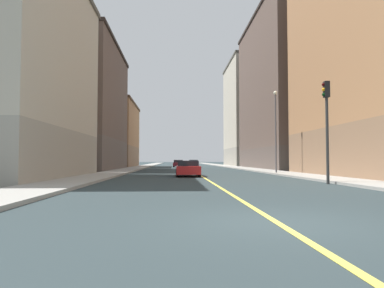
{
  "coord_description": "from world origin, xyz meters",
  "views": [
    {
      "loc": [
        -2.18,
        -7.46,
        1.34
      ],
      "look_at": [
        -0.19,
        32.9,
        3.16
      ],
      "focal_mm": 32.65,
      "sensor_mm": 36.0,
      "label": 1
    }
  ],
  "objects_px": {
    "building_right_midblock": "(71,107)",
    "car_red": "(188,168)",
    "car_maroon": "(178,163)",
    "car_silver": "(193,163)",
    "building_left_far": "(256,114)",
    "building_right_distant": "(102,135)",
    "street_lamp_left_near": "(276,123)",
    "building_left_mid": "(293,92)",
    "traffic_light_left_near": "(327,117)"
  },
  "relations": [
    {
      "from": "building_right_midblock",
      "to": "car_red",
      "type": "relative_size",
      "value": 4.1
    },
    {
      "from": "car_maroon",
      "to": "car_silver",
      "type": "distance_m",
      "value": 4.18
    },
    {
      "from": "building_left_far",
      "to": "building_right_distant",
      "type": "distance_m",
      "value": 32.94
    },
    {
      "from": "street_lamp_left_near",
      "to": "car_silver",
      "type": "bearing_deg",
      "value": 99.48
    },
    {
      "from": "building_left_far",
      "to": "car_red",
      "type": "xyz_separation_m",
      "value": [
        -16.5,
        -46.26,
        -10.59
      ]
    },
    {
      "from": "building_left_mid",
      "to": "car_maroon",
      "type": "height_order",
      "value": "building_left_mid"
    },
    {
      "from": "building_left_mid",
      "to": "street_lamp_left_near",
      "type": "height_order",
      "value": "building_left_mid"
    },
    {
      "from": "building_left_mid",
      "to": "building_left_far",
      "type": "bearing_deg",
      "value": 90.0
    },
    {
      "from": "traffic_light_left_near",
      "to": "car_silver",
      "type": "relative_size",
      "value": 1.29
    },
    {
      "from": "building_right_distant",
      "to": "car_silver",
      "type": "bearing_deg",
      "value": 10.14
    },
    {
      "from": "building_right_distant",
      "to": "traffic_light_left_near",
      "type": "height_order",
      "value": "building_right_distant"
    },
    {
      "from": "building_right_midblock",
      "to": "street_lamp_left_near",
      "type": "distance_m",
      "value": 26.27
    },
    {
      "from": "building_left_far",
      "to": "building_right_distant",
      "type": "xyz_separation_m",
      "value": [
        -30.78,
        -10.43,
        -5.36
      ]
    },
    {
      "from": "building_left_mid",
      "to": "building_right_midblock",
      "type": "relative_size",
      "value": 1.29
    },
    {
      "from": "car_red",
      "to": "building_left_mid",
      "type": "bearing_deg",
      "value": 53.68
    },
    {
      "from": "car_silver",
      "to": "building_right_midblock",
      "type": "bearing_deg",
      "value": -127.16
    },
    {
      "from": "car_red",
      "to": "street_lamp_left_near",
      "type": "bearing_deg",
      "value": 24.27
    },
    {
      "from": "building_right_midblock",
      "to": "building_left_mid",
      "type": "bearing_deg",
      "value": 10.61
    },
    {
      "from": "building_right_midblock",
      "to": "building_right_distant",
      "type": "relative_size",
      "value": 1.1
    },
    {
      "from": "building_left_mid",
      "to": "building_right_distant",
      "type": "bearing_deg",
      "value": 156.51
    },
    {
      "from": "car_red",
      "to": "car_maroon",
      "type": "bearing_deg",
      "value": 90.65
    },
    {
      "from": "building_left_far",
      "to": "car_maroon",
      "type": "distance_m",
      "value": 22.5
    },
    {
      "from": "building_left_mid",
      "to": "car_silver",
      "type": "relative_size",
      "value": 5.5
    },
    {
      "from": "car_maroon",
      "to": "car_silver",
      "type": "height_order",
      "value": "car_silver"
    },
    {
      "from": "street_lamp_left_near",
      "to": "car_silver",
      "type": "xyz_separation_m",
      "value": [
        -5.85,
        35.06,
        -4.11
      ]
    },
    {
      "from": "building_left_far",
      "to": "car_maroon",
      "type": "xyz_separation_m",
      "value": [
        -16.91,
        -10.43,
        -10.57
      ]
    },
    {
      "from": "building_left_far",
      "to": "car_silver",
      "type": "xyz_separation_m",
      "value": [
        -14.0,
        -7.43,
        -10.58
      ]
    },
    {
      "from": "building_right_distant",
      "to": "street_lamp_left_near",
      "type": "relative_size",
      "value": 2.24
    },
    {
      "from": "car_maroon",
      "to": "car_red",
      "type": "bearing_deg",
      "value": -89.35
    },
    {
      "from": "building_left_mid",
      "to": "building_right_distant",
      "type": "height_order",
      "value": "building_left_mid"
    },
    {
      "from": "traffic_light_left_near",
      "to": "car_maroon",
      "type": "xyz_separation_m",
      "value": [
        -7.75,
        45.26,
        -3.06
      ]
    },
    {
      "from": "traffic_light_left_near",
      "to": "building_right_midblock",
      "type": "bearing_deg",
      "value": 129.62
    },
    {
      "from": "building_right_midblock",
      "to": "street_lamp_left_near",
      "type": "xyz_separation_m",
      "value": [
        22.64,
        -12.92,
        -3.27
      ]
    },
    {
      "from": "building_right_midblock",
      "to": "car_red",
      "type": "height_order",
      "value": "building_right_midblock"
    },
    {
      "from": "building_left_far",
      "to": "traffic_light_left_near",
      "type": "height_order",
      "value": "building_left_far"
    },
    {
      "from": "building_right_midblock",
      "to": "building_right_distant",
      "type": "xyz_separation_m",
      "value": [
        -0.0,
        19.14,
        -2.16
      ]
    },
    {
      "from": "street_lamp_left_near",
      "to": "building_left_far",
      "type": "bearing_deg",
      "value": 79.15
    },
    {
      "from": "building_left_far",
      "to": "building_right_midblock",
      "type": "distance_m",
      "value": 42.8
    },
    {
      "from": "building_left_mid",
      "to": "car_silver",
      "type": "distance_m",
      "value": 24.11
    },
    {
      "from": "building_left_far",
      "to": "building_right_distant",
      "type": "relative_size",
      "value": 1.31
    },
    {
      "from": "building_right_distant",
      "to": "car_red",
      "type": "xyz_separation_m",
      "value": [
        14.28,
        -35.82,
        -5.23
      ]
    },
    {
      "from": "building_right_distant",
      "to": "building_right_midblock",
      "type": "bearing_deg",
      "value": -90.0
    },
    {
      "from": "building_left_far",
      "to": "car_silver",
      "type": "bearing_deg",
      "value": -152.04
    },
    {
      "from": "building_right_distant",
      "to": "car_red",
      "type": "bearing_deg",
      "value": -68.27
    },
    {
      "from": "building_left_mid",
      "to": "building_right_midblock",
      "type": "bearing_deg",
      "value": -169.39
    },
    {
      "from": "building_left_mid",
      "to": "building_left_far",
      "type": "distance_m",
      "value": 23.81
    },
    {
      "from": "traffic_light_left_near",
      "to": "street_lamp_left_near",
      "type": "height_order",
      "value": "street_lamp_left_near"
    },
    {
      "from": "building_left_mid",
      "to": "traffic_light_left_near",
      "type": "xyz_separation_m",
      "value": [
        -9.16,
        -31.88,
        -7.74
      ]
    },
    {
      "from": "car_silver",
      "to": "building_left_far",
      "type": "bearing_deg",
      "value": 27.96
    },
    {
      "from": "building_left_mid",
      "to": "traffic_light_left_near",
      "type": "bearing_deg",
      "value": -106.03
    }
  ]
}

